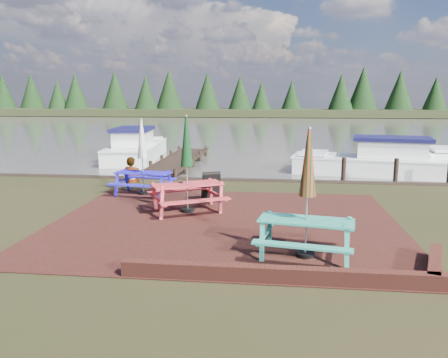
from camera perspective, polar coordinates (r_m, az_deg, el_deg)
ground at (r=10.58m, az=-0.49°, el=-7.31°), size 120.00×120.00×0.00m
paving at (r=11.52m, az=0.13°, el=-5.73°), size 9.00×7.50×0.02m
brick_wall at (r=8.24m, az=12.65°, el=-11.87°), size 6.21×1.79×0.30m
water at (r=47.11m, az=5.10°, el=6.74°), size 120.00×60.00×0.02m
far_treeline at (r=75.99m, az=5.76°, el=10.73°), size 120.00×10.00×8.10m
picnic_table_teal at (r=9.06m, az=10.72°, el=-4.47°), size 2.18×2.01×2.66m
picnic_table_red at (r=12.42m, az=-4.83°, el=-0.03°), size 2.57×2.49×2.75m
picnic_table_blue at (r=14.87m, az=-10.55°, el=1.33°), size 2.02×1.85×2.54m
chalkboard at (r=13.57m, az=-1.66°, el=-1.12°), size 0.63×0.77×0.94m
jetty at (r=22.01m, az=-5.93°, el=2.44°), size 1.76×9.08×1.00m
boat_jetty at (r=24.74m, az=-11.39°, el=3.87°), size 3.05×7.08×1.99m
boat_near at (r=20.74m, az=19.10°, el=2.08°), size 7.23×3.63×1.87m
person at (r=17.16m, az=-12.09°, el=2.81°), size 0.76×0.55×1.95m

